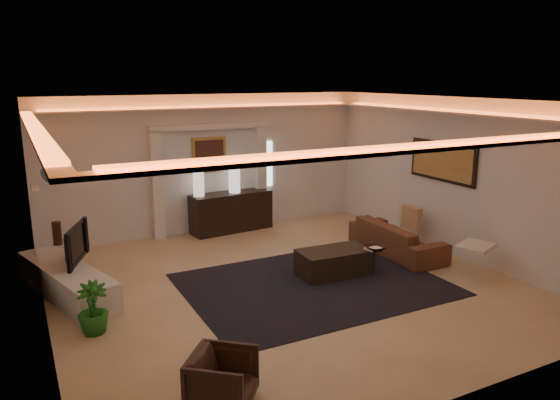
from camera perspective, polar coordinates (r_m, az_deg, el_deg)
name	(u,v)px	position (r m, az deg, el deg)	size (l,w,h in m)	color
floor	(286,285)	(8.53, 0.65, -9.17)	(7.00, 7.00, 0.00)	#D2B58B
ceiling	(286,101)	(7.90, 0.71, 10.68)	(7.00, 7.00, 0.00)	white
wall_back	(209,164)	(11.25, -7.69, 3.90)	(7.00, 7.00, 0.00)	silver
wall_front	(456,269)	(5.38, 18.50, -7.07)	(7.00, 7.00, 0.00)	silver
wall_left	(37,225)	(7.21, -24.78, -2.50)	(7.00, 7.00, 0.00)	silver
wall_right	(455,177)	(10.18, 18.40, 2.35)	(7.00, 7.00, 0.00)	silver
cove_soffit	(286,120)	(7.92, 0.70, 8.65)	(7.00, 7.00, 0.04)	silver
daylight_slit	(267,164)	(11.76, -1.42, 3.92)	(0.25, 0.03, 1.00)	white
area_rug	(314,284)	(8.55, 3.69, -9.10)	(4.00, 3.00, 0.01)	black
pilaster_left	(157,186)	(10.90, -13.15, 1.49)	(0.22, 0.20, 2.20)	silver
pilaster_right	(260,176)	(11.65, -2.13, 2.58)	(0.22, 0.20, 2.20)	silver
alcove_header	(210,126)	(11.06, -7.64, 7.92)	(2.52, 0.20, 0.12)	silver
painting_frame	(209,155)	(11.19, -7.67, 4.89)	(0.74, 0.04, 0.74)	tan
painting_canvas	(210,155)	(11.17, -7.62, 4.87)	(0.62, 0.02, 0.62)	#4C2D1E
art_panel_frame	(443,162)	(10.32, 17.21, 3.99)	(0.04, 1.64, 0.74)	black
art_panel_gold	(442,162)	(10.31, 17.11, 3.98)	(0.02, 1.50, 0.62)	tan
wall_sconce	(376,151)	(11.69, 10.39, 5.29)	(0.12, 0.12, 0.22)	black
wall_niche	(35,188)	(8.53, -24.99, 1.16)	(0.10, 0.55, 0.04)	silver
console	(231,212)	(11.37, -5.31, -1.36)	(1.75, 0.55, 0.88)	black
lamp_left	(199,184)	(10.98, -8.81, 1.72)	(0.22, 0.22, 0.50)	beige
lamp_right	(234,181)	(11.23, -4.96, 2.08)	(0.24, 0.24, 0.54)	white
media_ledge	(67,281)	(8.72, -22.09, -8.11)	(0.60, 2.42, 0.45)	silver
tv	(70,244)	(8.73, -21.74, -4.43)	(0.13, 1.03, 0.59)	black
figurine	(57,234)	(9.74, -22.99, -3.41)	(0.15, 0.15, 0.40)	#331E15
ginger_jar	(53,169)	(8.78, -23.33, 3.06)	(0.38, 0.38, 0.39)	#445065
plant	(93,308)	(7.32, -19.63, -11.00)	(0.38, 0.38, 0.69)	#1F671B
sofa	(397,238)	(10.13, 12.53, -4.04)	(0.80, 2.04, 0.60)	black
throw_blanket	(476,246)	(9.19, 20.44, -4.73)	(0.59, 0.48, 0.06)	beige
throw_pillow	(411,218)	(10.63, 14.05, -1.90)	(0.14, 0.46, 0.46)	tan
coffee_table	(334,263)	(8.94, 5.87, -6.76)	(1.20, 0.66, 0.45)	black
bowl	(376,249)	(8.94, 10.31, -5.24)	(0.34, 0.34, 0.08)	black
magazine	(374,250)	(8.99, 10.12, -5.32)	(0.29, 0.21, 0.03)	white
armchair	(222,380)	(5.60, -6.25, -18.80)	(0.62, 0.63, 0.58)	#322A23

